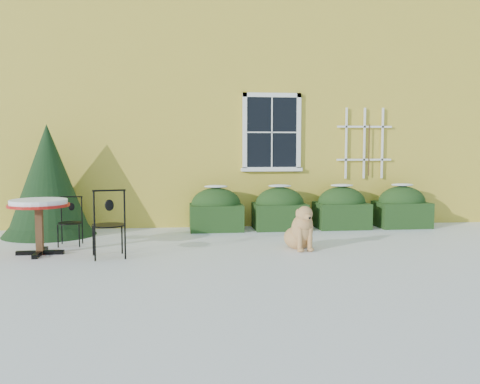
{
  "coord_description": "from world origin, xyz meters",
  "views": [
    {
      "loc": [
        -1.08,
        -8.09,
        1.68
      ],
      "look_at": [
        0.0,
        1.0,
        0.9
      ],
      "focal_mm": 40.0,
      "sensor_mm": 36.0,
      "label": 1
    }
  ],
  "objects": [
    {
      "name": "house",
      "position": [
        0.0,
        7.0,
        3.22
      ],
      "size": [
        12.4,
        8.4,
        6.4
      ],
      "color": "yellow",
      "rests_on": "ground"
    },
    {
      "name": "hedge_row",
      "position": [
        1.65,
        2.55,
        0.4
      ],
      "size": [
        4.95,
        0.8,
        0.91
      ],
      "color": "black",
      "rests_on": "ground"
    },
    {
      "name": "dog",
      "position": [
        0.93,
        0.37,
        0.3
      ],
      "size": [
        0.54,
        0.84,
        0.75
      ],
      "rotation": [
        0.0,
        0.0,
        0.15
      ],
      "color": "tan",
      "rests_on": "ground"
    },
    {
      "name": "evergreen_shrub",
      "position": [
        -3.49,
        2.31,
        0.85
      ],
      "size": [
        1.74,
        1.74,
        2.1
      ],
      "rotation": [
        0.0,
        0.0,
        0.01
      ],
      "color": "black",
      "rests_on": "ground"
    },
    {
      "name": "patio_chair_far",
      "position": [
        -2.89,
        1.21,
        0.41
      ],
      "size": [
        0.4,
        0.4,
        0.83
      ],
      "rotation": [
        0.0,
        0.0,
        0.02
      ],
      "color": "black",
      "rests_on": "ground"
    },
    {
      "name": "patio_chair_near",
      "position": [
        -2.1,
        0.06,
        0.53
      ],
      "size": [
        0.55,
        0.55,
        1.05
      ],
      "rotation": [
        0.0,
        0.0,
        3.35
      ],
      "color": "black",
      "rests_on": "ground"
    },
    {
      "name": "bistro_table",
      "position": [
        -3.21,
        0.44,
        0.72
      ],
      "size": [
        0.93,
        0.93,
        0.86
      ],
      "rotation": [
        0.0,
        0.0,
        0.33
      ],
      "color": "black",
      "rests_on": "ground"
    },
    {
      "name": "ground",
      "position": [
        0.0,
        0.0,
        0.0
      ],
      "size": [
        80.0,
        80.0,
        0.0
      ],
      "primitive_type": "plane",
      "color": "white",
      "rests_on": "ground"
    }
  ]
}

